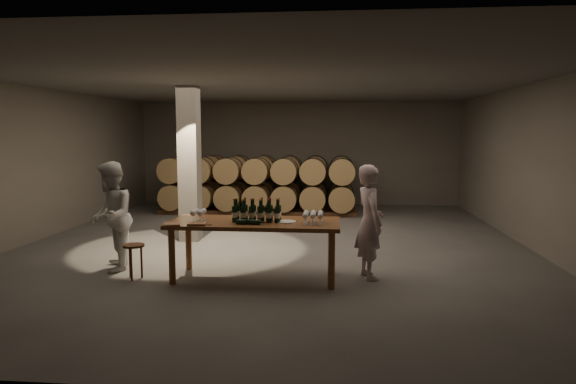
# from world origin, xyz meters

# --- Properties ---
(room) EXTENTS (12.00, 12.00, 12.00)m
(room) POSITION_xyz_m (-1.80, 0.20, 1.60)
(room) COLOR #524F4C
(room) RESTS_ON ground
(tasting_table) EXTENTS (2.60, 1.10, 0.90)m
(tasting_table) POSITION_xyz_m (0.00, -2.50, 0.80)
(tasting_table) COLOR brown
(tasting_table) RESTS_ON ground
(barrel_stack_back) EXTENTS (5.48, 0.95, 1.57)m
(barrel_stack_back) POSITION_xyz_m (-0.96, 5.20, 0.83)
(barrel_stack_back) COLOR #502F1B
(barrel_stack_back) RESTS_ON ground
(barrel_stack_front) EXTENTS (5.48, 0.95, 1.57)m
(barrel_stack_front) POSITION_xyz_m (-0.96, 3.80, 0.83)
(barrel_stack_front) COLOR #502F1B
(barrel_stack_front) RESTS_ON ground
(bottle_cluster) EXTENTS (0.74, 0.24, 0.36)m
(bottle_cluster) POSITION_xyz_m (0.03, -2.53, 1.03)
(bottle_cluster) COLOR black
(bottle_cluster) RESTS_ON tasting_table
(lying_bottles) EXTENTS (0.45, 0.08, 0.08)m
(lying_bottles) POSITION_xyz_m (-0.04, -2.79, 0.94)
(lying_bottles) COLOR black
(lying_bottles) RESTS_ON tasting_table
(glass_cluster_left) EXTENTS (0.20, 0.31, 0.18)m
(glass_cluster_left) POSITION_xyz_m (-0.86, -2.58, 1.03)
(glass_cluster_left) COLOR silver
(glass_cluster_left) RESTS_ON tasting_table
(glass_cluster_right) EXTENTS (0.30, 0.41, 0.17)m
(glass_cluster_right) POSITION_xyz_m (0.90, -2.58, 1.02)
(glass_cluster_right) COLOR silver
(glass_cluster_right) RESTS_ON tasting_table
(plate) EXTENTS (0.30, 0.30, 0.02)m
(plate) POSITION_xyz_m (0.49, -2.56, 0.91)
(plate) COLOR white
(plate) RESTS_ON tasting_table
(notebook_near) EXTENTS (0.28, 0.23, 0.03)m
(notebook_near) POSITION_xyz_m (-0.80, -2.91, 0.92)
(notebook_near) COLOR brown
(notebook_near) RESTS_ON tasting_table
(notebook_corner) EXTENTS (0.31, 0.35, 0.02)m
(notebook_corner) POSITION_xyz_m (-1.17, -2.94, 0.91)
(notebook_corner) COLOR brown
(notebook_corner) RESTS_ON tasting_table
(pen) EXTENTS (0.12, 0.05, 0.01)m
(pen) POSITION_xyz_m (-0.64, -2.92, 0.91)
(pen) COLOR black
(pen) RESTS_ON tasting_table
(stool) EXTENTS (0.33, 0.33, 0.54)m
(stool) POSITION_xyz_m (-1.86, -2.71, 0.44)
(stool) COLOR #502F1B
(stool) RESTS_ON ground
(person_man) EXTENTS (0.59, 0.74, 1.77)m
(person_man) POSITION_xyz_m (1.75, -2.30, 0.88)
(person_man) COLOR beige
(person_man) RESTS_ON ground
(person_woman) EXTENTS (0.94, 1.05, 1.79)m
(person_woman) POSITION_xyz_m (-2.41, -2.25, 0.89)
(person_woman) COLOR silver
(person_woman) RESTS_ON ground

